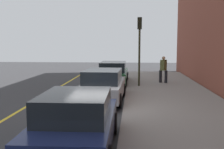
{
  "coord_description": "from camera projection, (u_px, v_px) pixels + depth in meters",
  "views": [
    {
      "loc": [
        -11.24,
        -1.38,
        2.71
      ],
      "look_at": [
        1.82,
        -0.37,
        1.22
      ],
      "focal_mm": 43.78,
      "sensor_mm": 36.0,
      "label": 1
    }
  ],
  "objects": [
    {
      "name": "pedestrian_olive_coat",
      "position": [
        163.0,
        69.0,
        17.88
      ],
      "size": [
        0.55,
        0.53,
        1.73
      ],
      "color": "black",
      "rests_on": "sidewalk"
    },
    {
      "name": "parked_car_navy",
      "position": [
        77.0,
        122.0,
        6.85
      ],
      "size": [
        4.28,
        1.96,
        1.51
      ],
      "color": "black",
      "rests_on": "ground"
    },
    {
      "name": "traffic_light_pole",
      "position": [
        139.0,
        40.0,
        16.35
      ],
      "size": [
        0.35,
        0.26,
        4.11
      ],
      "color": "#2D2D19",
      "rests_on": "sidewalk"
    },
    {
      "name": "parked_car_green",
      "position": [
        113.0,
        73.0,
        18.18
      ],
      "size": [
        4.68,
        1.91,
        1.51
      ],
      "color": "black",
      "rests_on": "ground"
    },
    {
      "name": "ground_plane",
      "position": [
        100.0,
        108.0,
        11.55
      ],
      "size": [
        56.0,
        56.0,
        0.0
      ],
      "primitive_type": "plane",
      "color": "#333335"
    },
    {
      "name": "lane_stripe_centre",
      "position": [
        26.0,
        107.0,
        11.79
      ],
      "size": [
        28.0,
        0.14,
        0.01
      ],
      "primitive_type": "cube",
      "color": "gold",
      "rests_on": "ground"
    },
    {
      "name": "sidewalk",
      "position": [
        179.0,
        108.0,
        11.28
      ],
      "size": [
        28.0,
        4.6,
        0.15
      ],
      "primitive_type": "cube",
      "color": "gray",
      "rests_on": "ground"
    },
    {
      "name": "parked_car_silver",
      "position": [
        103.0,
        85.0,
        12.81
      ],
      "size": [
        4.55,
        2.0,
        1.51
      ],
      "color": "black",
      "rests_on": "ground"
    }
  ]
}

